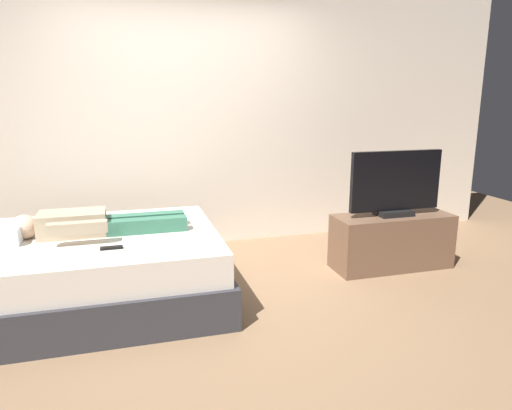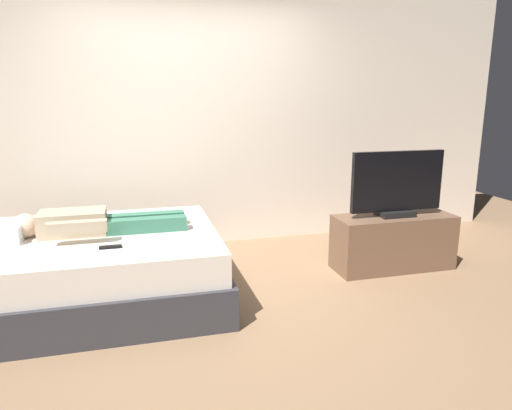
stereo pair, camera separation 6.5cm
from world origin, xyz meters
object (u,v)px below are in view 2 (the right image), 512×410
Objects in this scene: person at (91,223)px; remote at (111,247)px; bed at (91,269)px; tv_stand at (393,242)px; tv at (397,185)px.

person is 8.40× the size of remote.
bed is 13.29× the size of remote.
tv_stand is (2.61, 0.02, -0.37)m from person.
tv is (-0.00, -0.00, 0.53)m from tv_stand.
tv is (2.61, 0.02, 0.16)m from person.
tv_stand is (2.64, 0.04, -0.01)m from bed.
tv is at bearing 0.87° from bed.
bed is 2.64m from tv_stand.
tv_stand is at bearing 14.04° from tv.
tv reaches higher than tv_stand.
person is at bearing -179.63° from tv.
bed is at bearing -179.13° from tv.
remote is 2.50m from tv.
bed is 1.81× the size of tv_stand.
bed is at bearing -141.03° from person.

